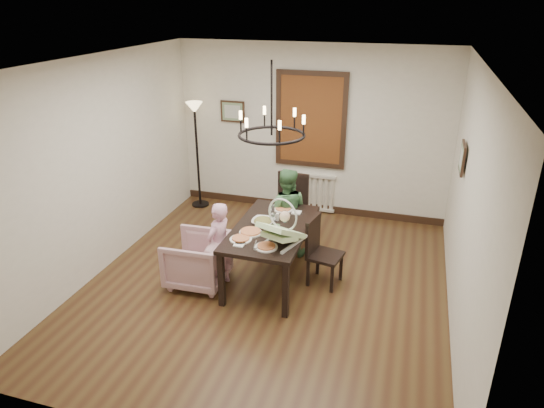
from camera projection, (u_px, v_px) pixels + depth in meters
The scene contains 17 objects.
room_shell at pixel (274, 174), 6.05m from camera, with size 4.51×5.00×2.81m.
dining_table at pixel (272, 233), 6.16m from camera, with size 0.91×1.62×0.76m.
chair_far at pixel (288, 211), 7.10m from camera, with size 0.47×0.47×1.08m, color black, non-canonical shape.
chair_right at pixel (326, 252), 6.15m from camera, with size 0.40×0.40×0.91m, color black, non-canonical shape.
armchair at pixel (197, 260), 6.20m from camera, with size 0.72×0.74×0.67m, color #C496A0.
elderly_woman at pixel (219, 252), 6.10m from camera, with size 0.35×0.23×0.95m, color #DC9BB4.
seated_man at pixel (286, 219), 6.87m from camera, with size 0.52×0.40×1.07m, color #497A49.
baby_bouncer at pixel (281, 229), 5.64m from camera, with size 0.42×0.58×0.38m, color #CCF0A5, non-canonical shape.
salad_bowl at pixel (263, 221), 6.17m from camera, with size 0.34×0.34×0.08m, color white.
pizza_platter at pixel (251, 232), 5.95m from camera, with size 0.28×0.28×0.04m, color tan.
drinking_glass at pixel (273, 218), 6.17m from camera, with size 0.08×0.08×0.16m, color silver.
window_blinds at pixel (311, 120), 7.81m from camera, with size 1.00×0.03×1.40m, color brown.
radiator at pixel (309, 191), 8.32m from camera, with size 0.92×0.12×0.62m, color silver, non-canonical shape.
picture_back at pixel (233, 112), 8.15m from camera, with size 0.42×0.03×0.36m, color black.
picture_right at pixel (462, 158), 5.83m from camera, with size 0.42×0.03×0.36m, color black.
floor_lamp at pixel (197, 157), 8.31m from camera, with size 0.30×0.30×1.80m, color black, non-canonical shape.
chandelier at pixel (272, 135), 5.65m from camera, with size 0.80×0.80×0.04m, color black.
Camera 1 is at (1.61, -5.10, 3.45)m, focal length 32.00 mm.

